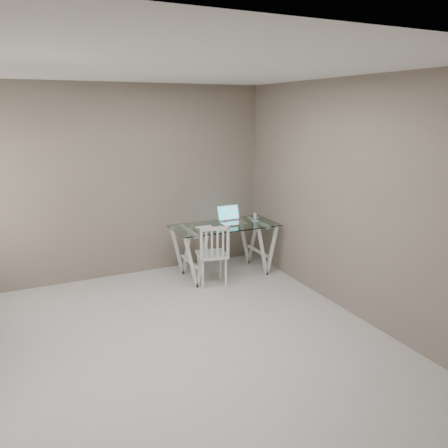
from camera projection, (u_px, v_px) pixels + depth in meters
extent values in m
plane|color=#A9A7A2|center=(189.00, 343.00, 4.52)|extent=(4.50, 4.50, 0.00)
cube|color=white|center=(182.00, 68.00, 3.83)|extent=(4.00, 4.50, 0.02)
cube|color=#706258|center=(130.00, 182.00, 6.14)|extent=(4.00, 0.02, 2.70)
cube|color=#706258|center=(341.00, 312.00, 2.21)|extent=(4.00, 0.02, 2.70)
cube|color=#706258|center=(350.00, 199.00, 5.00)|extent=(0.02, 4.50, 2.70)
cube|color=silver|center=(225.00, 225.00, 6.23)|extent=(1.50, 0.70, 0.01)
cube|color=silver|center=(189.00, 256.00, 6.10)|extent=(0.24, 0.62, 0.72)
cube|color=silver|center=(258.00, 246.00, 6.55)|extent=(0.24, 0.62, 0.72)
cube|color=silver|center=(212.00, 255.00, 5.96)|extent=(0.47, 0.47, 0.04)
cylinder|color=silver|center=(203.00, 275.00, 5.83)|extent=(0.03, 0.03, 0.40)
cylinder|color=silver|center=(226.00, 273.00, 5.91)|extent=(0.03, 0.03, 0.40)
cylinder|color=silver|center=(198.00, 267.00, 6.13)|extent=(0.03, 0.03, 0.40)
cylinder|color=silver|center=(221.00, 265.00, 6.21)|extent=(0.03, 0.03, 0.40)
cube|color=silver|center=(215.00, 243.00, 5.74)|extent=(0.39, 0.11, 0.44)
cube|color=silver|center=(233.00, 223.00, 6.30)|extent=(0.36, 0.25, 0.02)
cube|color=#19D899|center=(228.00, 213.00, 6.41)|extent=(0.36, 0.08, 0.23)
cube|color=silver|center=(204.00, 227.00, 6.11)|extent=(0.26, 0.11, 0.01)
ellipsoid|color=white|center=(224.00, 230.00, 5.92)|extent=(0.11, 0.06, 0.03)
cube|color=white|center=(255.00, 221.00, 6.44)|extent=(0.07, 0.07, 0.02)
cube|color=black|center=(255.00, 216.00, 6.43)|extent=(0.06, 0.03, 0.12)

